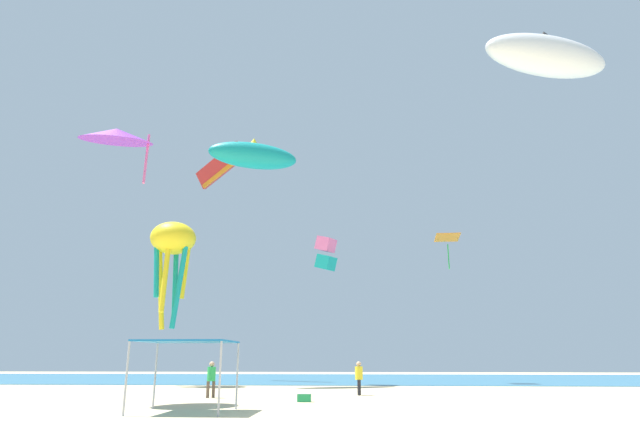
% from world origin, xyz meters
% --- Properties ---
extents(ground, '(110.00, 110.00, 0.10)m').
position_xyz_m(ground, '(0.00, 0.00, -0.05)').
color(ground, '#D1BA8C').
extents(ocean_strip, '(110.00, 25.76, 0.03)m').
position_xyz_m(ocean_strip, '(0.00, 31.65, 0.01)').
color(ocean_strip, teal).
rests_on(ocean_strip, ground).
extents(canopy_tent, '(3.10, 2.62, 2.35)m').
position_xyz_m(canopy_tent, '(-4.94, 0.54, 2.22)').
color(canopy_tent, '#B2B2B7').
rests_on(canopy_tent, ground).
extents(person_near_tent, '(0.38, 0.38, 1.61)m').
position_xyz_m(person_near_tent, '(-5.84, 7.32, 0.94)').
color(person_near_tent, brown).
rests_on(person_near_tent, ground).
extents(person_leftmost, '(0.38, 0.43, 1.60)m').
position_xyz_m(person_leftmost, '(0.99, 9.58, 0.94)').
color(person_leftmost, black).
rests_on(person_leftmost, ground).
extents(cooler_box, '(0.57, 0.37, 0.35)m').
position_xyz_m(cooler_box, '(-1.32, 5.26, 0.18)').
color(cooler_box, '#1E8C4C').
rests_on(cooler_box, ground).
extents(kite_inflatable_white, '(8.56, 5.03, 2.95)m').
position_xyz_m(kite_inflatable_white, '(12.55, 11.13, 19.23)').
color(kite_inflatable_white, white).
extents(kite_parafoil_red, '(5.20, 3.36, 3.50)m').
position_xyz_m(kite_parafoil_red, '(-11.11, 26.55, 18.47)').
color(kite_parafoil_red, red).
extents(kite_delta_purple, '(4.02, 4.05, 2.98)m').
position_xyz_m(kite_delta_purple, '(-9.91, 3.92, 11.63)').
color(kite_delta_purple, purple).
extents(kite_diamond_orange, '(1.90, 1.88, 2.64)m').
position_xyz_m(kite_diamond_orange, '(8.04, 22.84, 10.65)').
color(kite_diamond_orange, orange).
extents(kite_octopus_yellow, '(4.22, 4.22, 7.38)m').
position_xyz_m(kite_octopus_yellow, '(-11.79, 17.71, 9.48)').
color(kite_octopus_yellow, yellow).
extents(kite_box_pink, '(1.69, 1.61, 2.58)m').
position_xyz_m(kite_box_pink, '(-1.22, 20.08, 9.11)').
color(kite_box_pink, pink).
extents(kite_inflatable_teal, '(6.93, 4.70, 2.64)m').
position_xyz_m(kite_inflatable_teal, '(-6.42, 18.18, 16.11)').
color(kite_inflatable_teal, teal).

